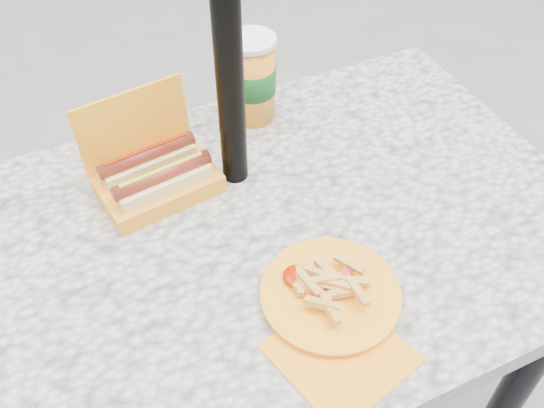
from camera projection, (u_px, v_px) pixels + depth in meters
name	position (u px, v px, depth m)	size (l,w,h in m)	color
picnic_table	(269.00, 266.00, 1.19)	(1.20, 0.80, 0.75)	beige
umbrella_pole	(226.00, 14.00, 0.96)	(0.05, 0.05, 2.20)	black
hotdog_box	(155.00, 174.00, 1.15)	(0.24, 0.19, 0.18)	#FF9E19
fries_plate	(330.00, 297.00, 0.99)	(0.26, 0.33, 0.05)	orange
soda_cup	(252.00, 78.00, 1.27)	(0.10, 0.10, 0.19)	orange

